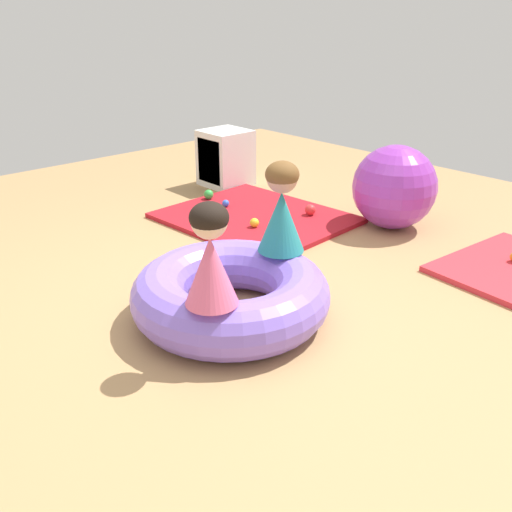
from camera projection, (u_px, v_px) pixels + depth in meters
ground_plane at (226, 314)px, 3.41m from camera, size 8.00×8.00×0.00m
gym_mat_center_rear at (255, 218)px, 4.90m from camera, size 1.55×1.33×0.04m
inflatable_cushion at (231, 294)px, 3.30m from camera, size 1.16×1.16×0.32m
child_in_pink at (210, 256)px, 2.77m from camera, size 0.31×0.31×0.53m
child_in_teal at (282, 208)px, 3.38m from camera, size 0.39×0.39×0.56m
play_ball_teal at (211, 207)px, 4.98m from camera, size 0.09×0.09×0.09m
play_ball_green at (209, 194)px, 5.30m from camera, size 0.09×0.09×0.09m
play_ball_red at (310, 210)px, 4.89m from camera, size 0.09×0.09×0.09m
play_ball_yellow at (254, 223)px, 4.63m from camera, size 0.08×0.08×0.08m
play_ball_blue at (226, 203)px, 5.10m from camera, size 0.06×0.06×0.06m
exercise_ball_large at (394, 187)px, 4.63m from camera, size 0.69×0.69×0.69m
storage_cube at (224, 158)px, 5.76m from camera, size 0.44×0.44×0.56m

